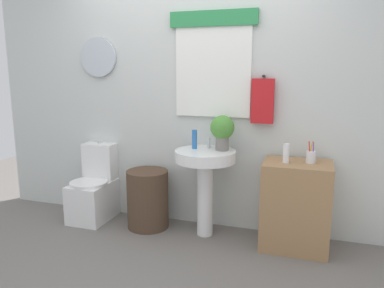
{
  "coord_description": "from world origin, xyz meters",
  "views": [
    {
      "loc": [
        1.11,
        -2.34,
        1.52
      ],
      "look_at": [
        0.08,
        0.8,
        0.87
      ],
      "focal_mm": 35.02,
      "sensor_mm": 36.0,
      "label": 1
    }
  ],
  "objects": [
    {
      "name": "ground_plane",
      "position": [
        0.0,
        0.0,
        0.0
      ],
      "size": [
        8.0,
        8.0,
        0.0
      ],
      "primitive_type": "plane",
      "color": "slate"
    },
    {
      "name": "toothbrush_cup",
      "position": [
        1.11,
        0.87,
        0.82
      ],
      "size": [
        0.08,
        0.08,
        0.19
      ],
      "color": "silver",
      "rests_on": "wooden_cabinet"
    },
    {
      "name": "laundry_hamper",
      "position": [
        -0.39,
        0.85,
        0.29
      ],
      "size": [
        0.41,
        0.41,
        0.57
      ],
      "primitive_type": "cylinder",
      "color": "#4C3828",
      "rests_on": "ground_plane"
    },
    {
      "name": "toilet",
      "position": [
        -1.02,
        0.89,
        0.3
      ],
      "size": [
        0.38,
        0.51,
        0.79
      ],
      "color": "white",
      "rests_on": "ground_plane"
    },
    {
      "name": "back_wall",
      "position": [
        0.0,
        1.15,
        1.31
      ],
      "size": [
        4.4,
        0.18,
        2.6
      ],
      "color": "silver",
      "rests_on": "ground_plane"
    },
    {
      "name": "potted_plant",
      "position": [
        0.33,
        0.91,
        1.0
      ],
      "size": [
        0.22,
        0.22,
        0.32
      ],
      "color": "slate",
      "rests_on": "pedestal_sink"
    },
    {
      "name": "lotion_bottle",
      "position": [
        0.91,
        0.81,
        0.84
      ],
      "size": [
        0.05,
        0.05,
        0.16
      ],
      "primitive_type": "cylinder",
      "color": "white",
      "rests_on": "wooden_cabinet"
    },
    {
      "name": "wooden_cabinet",
      "position": [
        1.01,
        0.85,
        0.38
      ],
      "size": [
        0.57,
        0.44,
        0.76
      ],
      "primitive_type": "cube",
      "color": "#9E754C",
      "rests_on": "ground_plane"
    },
    {
      "name": "faucet",
      "position": [
        0.19,
        0.97,
        0.86
      ],
      "size": [
        0.03,
        0.03,
        0.1
      ],
      "primitive_type": "cylinder",
      "color": "silver",
      "rests_on": "pedestal_sink"
    },
    {
      "name": "soap_bottle",
      "position": [
        0.07,
        0.9,
        0.9
      ],
      "size": [
        0.05,
        0.05,
        0.18
      ],
      "primitive_type": "cylinder",
      "color": "#2D6BB7",
      "rests_on": "pedestal_sink"
    },
    {
      "name": "pedestal_sink",
      "position": [
        0.19,
        0.85,
        0.62
      ],
      "size": [
        0.56,
        0.56,
        0.81
      ],
      "color": "white",
      "rests_on": "ground_plane"
    }
  ]
}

